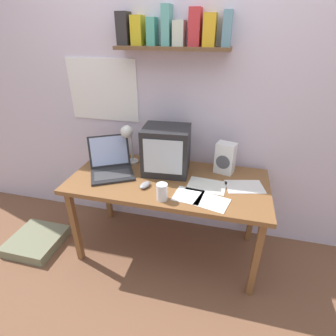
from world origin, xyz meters
TOP-DOWN VIEW (x-y plane):
  - ground_plane at (0.00, 0.00)m, footprint 12.00×12.00m
  - back_wall at (-0.00, 0.41)m, footprint 5.60×0.24m
  - corner_desk at (0.00, 0.00)m, footprint 1.51×0.71m
  - crt_monitor at (-0.05, 0.13)m, footprint 0.38×0.32m
  - laptop at (-0.48, 0.02)m, footprint 0.45×0.46m
  - desk_lamp at (-0.38, 0.16)m, footprint 0.11×0.16m
  - juice_glass at (0.03, -0.27)m, footprint 0.08×0.08m
  - space_heater at (0.41, 0.23)m, footprint 0.17×0.14m
  - computer_mouse at (-0.14, -0.14)m, footprint 0.09×0.12m
  - open_notebook at (0.30, -0.02)m, footprint 0.29×0.22m
  - printed_handout at (0.57, 0.03)m, footprint 0.31×0.24m
  - loose_paper_near_monitor at (0.36, -0.22)m, footprint 0.25×0.22m
  - loose_paper_near_laptop at (0.19, -0.18)m, footprint 0.21×0.21m
  - floor_cushion at (-1.17, -0.25)m, footprint 0.43×0.43m

SIDE VIEW (x-z plane):
  - ground_plane at x=0.00m, z-range 0.00..0.00m
  - floor_cushion at x=-1.17m, z-range 0.00..0.09m
  - corner_desk at x=0.00m, z-range 0.29..1.01m
  - open_notebook at x=0.30m, z-range 0.71..0.72m
  - printed_handout at x=0.57m, z-range 0.71..0.72m
  - loose_paper_near_monitor at x=0.36m, z-range 0.71..0.72m
  - loose_paper_near_laptop at x=0.19m, z-range 0.71..0.72m
  - computer_mouse at x=-0.14m, z-range 0.71..0.75m
  - juice_glass at x=0.03m, z-range 0.71..0.83m
  - laptop at x=-0.48m, z-range 0.65..0.91m
  - space_heater at x=0.41m, z-range 0.71..0.96m
  - crt_monitor at x=-0.05m, z-range 0.71..1.09m
  - desk_lamp at x=-0.38m, z-range 0.79..1.14m
  - back_wall at x=0.00m, z-range 0.01..2.61m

